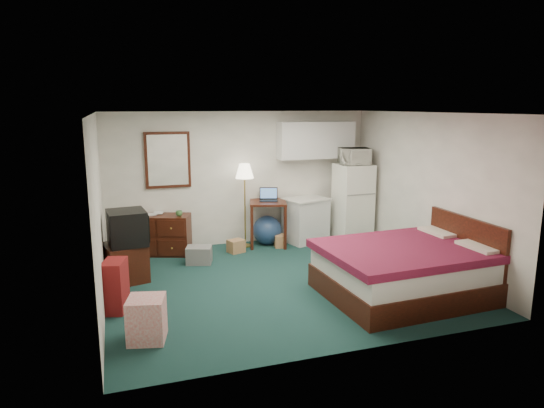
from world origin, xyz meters
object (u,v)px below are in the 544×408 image
object	(u,v)px
kitchen_counter	(306,221)
bed	(406,271)
suitcase	(115,286)
desk	(268,223)
dresser	(160,234)
fridge	(353,203)
floor_lamp	(245,206)
tv_stand	(125,262)

from	to	relation	value
kitchen_counter	bed	xyz separation A→B (m)	(0.28, -2.97, -0.06)
kitchen_counter	suitcase	world-z (taller)	kitchen_counter
desk	bed	bearing A→B (deg)	-54.24
dresser	fridge	xyz separation A→B (m)	(3.64, -0.30, 0.40)
desk	floor_lamp	bearing A→B (deg)	-171.83
tv_stand	kitchen_counter	bearing A→B (deg)	3.72
dresser	suitcase	world-z (taller)	dresser
dresser	floor_lamp	size ratio (longest dim) A/B	0.67
kitchen_counter	fridge	xyz separation A→B (m)	(0.88, -0.23, 0.34)
desk	suitcase	size ratio (longest dim) A/B	1.26
dresser	tv_stand	distance (m)	1.37
desk	bed	xyz separation A→B (m)	(1.05, -2.96, -0.07)
bed	kitchen_counter	bearing A→B (deg)	92.98
kitchen_counter	bed	bearing A→B (deg)	-101.60
fridge	bed	xyz separation A→B (m)	(-0.60, -2.73, -0.40)
floor_lamp	dresser	bearing A→B (deg)	179.31
floor_lamp	suitcase	xyz separation A→B (m)	(-2.35, -2.30, -0.44)
floor_lamp	tv_stand	world-z (taller)	floor_lamp
fridge	desk	bearing A→B (deg)	170.89
dresser	desk	size ratio (longest dim) A/B	1.23
bed	tv_stand	bearing A→B (deg)	151.13
kitchen_counter	desk	bearing A→B (deg)	163.61
desk	tv_stand	distance (m)	2.87
kitchen_counter	suitcase	distance (m)	4.20
dresser	bed	bearing A→B (deg)	-25.06
desk	tv_stand	xyz separation A→B (m)	(-2.63, -1.13, -0.14)
dresser	bed	size ratio (longest dim) A/B	0.48
bed	suitcase	bearing A→B (deg)	166.95
floor_lamp	bed	xyz separation A→B (m)	(1.48, -3.02, -0.43)
kitchen_counter	suitcase	bearing A→B (deg)	-164.70
kitchen_counter	fridge	bearing A→B (deg)	-31.97
fridge	bed	size ratio (longest dim) A/B	0.69
bed	suitcase	size ratio (longest dim) A/B	3.24
dresser	bed	world-z (taller)	dresser
dresser	suitcase	xyz separation A→B (m)	(-0.79, -2.32, -0.02)
kitchen_counter	tv_stand	distance (m)	3.59
tv_stand	floor_lamp	bearing A→B (deg)	13.60
kitchen_counter	bed	distance (m)	2.98
tv_stand	suitcase	bearing A→B (deg)	-112.42
floor_lamp	tv_stand	bearing A→B (deg)	-151.65
desk	suitcase	xyz separation A→B (m)	(-2.78, -2.24, -0.09)
bed	suitcase	xyz separation A→B (m)	(-3.83, 0.72, -0.01)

